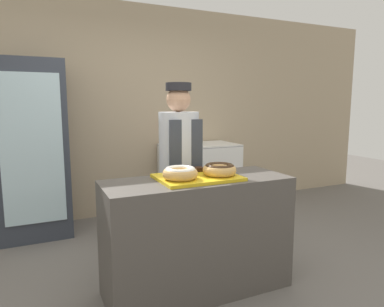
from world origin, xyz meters
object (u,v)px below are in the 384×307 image
(donut_chocolate_glaze, at_px, (219,169))
(baker_person, at_px, (179,170))
(donut_light_glaze, at_px, (180,173))
(brownie_back_right, at_px, (198,169))
(chest_freezer, at_px, (199,178))
(serving_tray, at_px, (198,177))
(bottle_green, at_px, (185,138))
(bottle_red, at_px, (176,138))
(brownie_back_left, at_px, (179,171))
(bottle_red_b, at_px, (176,136))
(beverage_fridge, at_px, (33,150))

(donut_chocolate_glaze, relative_size, baker_person, 0.16)
(donut_light_glaze, bearing_deg, brownie_back_right, 40.19)
(chest_freezer, bearing_deg, serving_tray, -116.28)
(baker_person, height_order, bottle_green, baker_person)
(serving_tray, height_order, bottle_red, bottle_red)
(serving_tray, relative_size, donut_chocolate_glaze, 2.36)
(donut_chocolate_glaze, bearing_deg, brownie_back_left, 139.81)
(chest_freezer, distance_m, bottle_red_b, 0.64)
(brownie_back_left, height_order, chest_freezer, brownie_back_left)
(serving_tray, height_order, brownie_back_right, brownie_back_right)
(serving_tray, relative_size, donut_light_glaze, 2.36)
(donut_chocolate_glaze, relative_size, brownie_back_right, 3.30)
(brownie_back_right, bearing_deg, bottle_red_b, 73.33)
(chest_freezer, bearing_deg, bottle_green, 147.06)
(brownie_back_right, height_order, baker_person, baker_person)
(donut_light_glaze, distance_m, donut_chocolate_glaze, 0.32)
(donut_light_glaze, distance_m, bottle_red_b, 2.18)
(baker_person, height_order, bottle_red_b, baker_person)
(brownie_back_left, relative_size, beverage_fridge, 0.04)
(donut_light_glaze, relative_size, chest_freezer, 0.26)
(chest_freezer, relative_size, bottle_green, 4.60)
(baker_person, bearing_deg, bottle_green, 64.60)
(donut_light_glaze, height_order, bottle_green, bottle_green)
(serving_tray, xyz_separation_m, brownie_back_right, (0.08, 0.16, 0.03))
(bottle_green, bearing_deg, beverage_fridge, -176.50)
(bottle_red, bearing_deg, brownie_back_left, -111.15)
(brownie_back_left, xyz_separation_m, bottle_green, (0.79, 1.71, 0.07))
(beverage_fridge, relative_size, bottle_green, 8.96)
(serving_tray, distance_m, beverage_fridge, 2.09)
(brownie_back_right, xyz_separation_m, bottle_red_b, (0.55, 1.83, 0.08))
(bottle_green, distance_m, bottle_red_b, 0.14)
(bottle_green, bearing_deg, brownie_back_left, -114.78)
(brownie_back_right, relative_size, bottle_red, 0.31)
(beverage_fridge, distance_m, chest_freezer, 2.06)
(brownie_back_left, height_order, baker_person, baker_person)
(beverage_fridge, bearing_deg, bottle_red, -0.36)
(chest_freezer, xyz_separation_m, bottle_green, (-0.16, 0.11, 0.54))
(donut_light_glaze, height_order, chest_freezer, donut_light_glaze)
(serving_tray, distance_m, donut_chocolate_glaze, 0.18)
(brownie_back_left, bearing_deg, donut_chocolate_glaze, -40.19)
(brownie_back_left, relative_size, chest_freezer, 0.08)
(brownie_back_right, bearing_deg, beverage_fridge, 127.11)
(serving_tray, xyz_separation_m, beverage_fridge, (-1.13, 1.76, 0.05))
(chest_freezer, distance_m, bottle_red, 0.65)
(donut_chocolate_glaze, distance_m, baker_person, 0.57)
(serving_tray, height_order, baker_person, baker_person)
(brownie_back_right, xyz_separation_m, bottle_green, (0.63, 1.71, 0.07))
(bottle_green, bearing_deg, bottle_red_b, 126.11)
(serving_tray, distance_m, donut_light_glaze, 0.18)
(donut_light_glaze, relative_size, bottle_red, 1.02)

